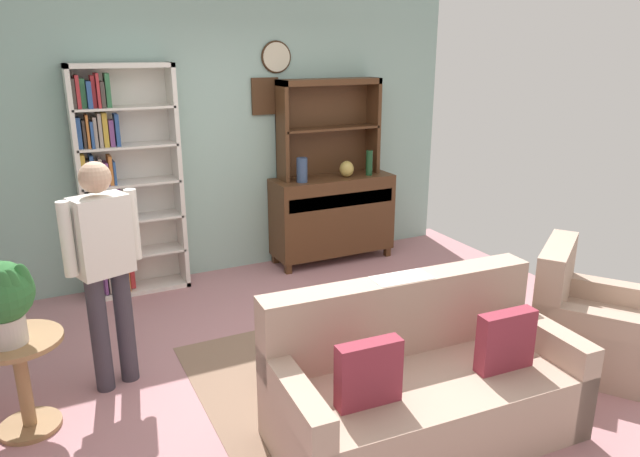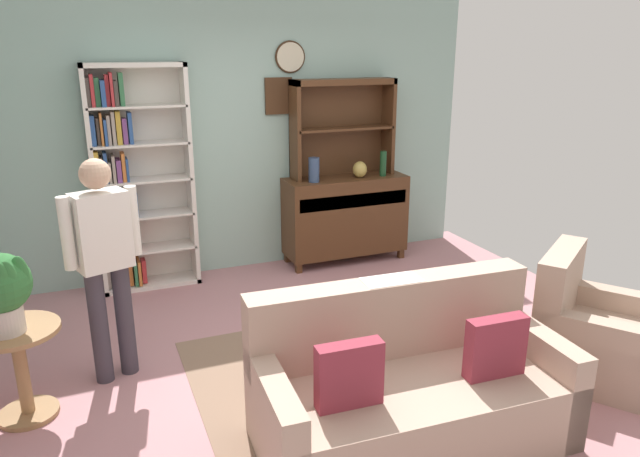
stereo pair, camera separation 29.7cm
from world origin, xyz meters
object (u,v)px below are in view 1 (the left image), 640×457
Objects in this scene: person_reading at (105,261)px; book_stack at (348,314)px; sideboard_hutch at (328,114)px; couch_floral at (421,386)px; plant_stand at (22,374)px; potted_plant_large at (2,297)px; sideboard at (332,214)px; vase_tall at (302,170)px; coffee_table at (349,332)px; armchair_floral at (587,327)px; vase_round at (347,169)px; bottle_wine at (369,163)px; bookshelf at (120,186)px.

person_reading reaches higher than book_stack.
sideboard_hutch is 0.60× the size of couch_floral.
plant_stand is 0.53m from potted_plant_large.
sideboard is at bearing 65.19° from book_stack.
couch_floral is at bearing -25.62° from potted_plant_large.
vase_tall is 2.29m from coffee_table.
coffee_table is at bearing -106.96° from book_stack.
sideboard_hutch is at bearing 32.56° from plant_stand.
book_stack is at bearing 73.04° from coffee_table.
sideboard_hutch is at bearing 102.73° from armchair_floral.
plant_stand is 0.76× the size of coffee_table.
sideboard_hutch is 3.79m from plant_stand.
person_reading is (-2.08, -1.47, -0.14)m from vase_tall.
person_reading is (0.59, 0.33, 0.01)m from potted_plant_large.
person_reading reaches higher than plant_stand.
armchair_floral is at bearing -76.78° from sideboard.
potted_plant_large is at bearing -146.11° from vase_tall.
coffee_table is at bearing -23.32° from person_reading.
sideboard is 7.65× the size of vase_round.
vase_tall reaches higher than coffee_table.
couch_floral is (-0.91, -3.01, -1.25)m from sideboard_hutch.
coffee_table is at bearing -123.65° from bottle_wine.
sideboard is 3.05m from couch_floral.
plant_stand reaches higher than book_stack.
bottle_wine reaches higher than potted_plant_large.
vase_round is 0.16× the size of armchair_floral.
book_stack is (2.04, -0.32, 0.09)m from plant_stand.
person_reading is (0.56, 0.28, 0.53)m from plant_stand.
plant_stand is at bearing -150.90° from vase_round.
bookshelf is at bearing 134.26° from armchair_floral.
coffee_table is (-0.61, -2.10, -0.69)m from vase_tall.
vase_round reaches higher than plant_stand.
coffee_table is at bearing -63.55° from bookshelf.
vase_round is at bearing -3.73° from bookshelf.
coffee_table is (-1.65, 0.59, 0.06)m from armchair_floral.
bookshelf is 9.00× the size of book_stack.
bookshelf is at bearing 174.71° from vase_tall.
bookshelf reaches higher than book_stack.
person_reading is at bearing -146.20° from sideboard_hutch.
vase_tall is at bearing 111.15° from armchair_floral.
person_reading is at bearing -150.38° from vase_round.
couch_floral is (-0.52, -2.82, -0.73)m from vase_tall.
armchair_floral is 3.41m from person_reading.
sideboard_hutch is 6.47× the size of vase_round.
sideboard_hutch reaches higher than person_reading.
sideboard_hutch is 0.67m from bottle_wine.
plant_stand is (-3.42, -1.74, -0.68)m from bottle_wine.
sideboard is 2.40m from coffee_table.
sideboard reaches higher than couch_floral.
couch_floral is 2.30× the size of coffee_table.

